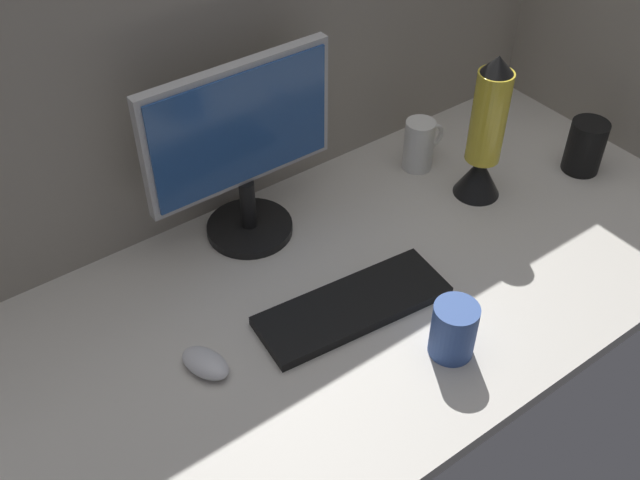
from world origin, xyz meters
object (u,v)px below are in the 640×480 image
at_px(mug_black_travel, 585,146).
at_px(mug_ceramic_white, 420,144).
at_px(monitor, 242,146).
at_px(mouse, 205,363).
at_px(mug_ceramic_blue, 454,330).
at_px(lava_lamp, 485,140).
at_px(keyboard, 351,307).

xyz_separation_m(mug_black_travel, mug_ceramic_white, (-0.30, 0.23, -0.00)).
xyz_separation_m(monitor, mouse, (-0.26, -0.27, -0.20)).
height_order(mug_black_travel, mug_ceramic_blue, mug_black_travel).
bearing_deg(mug_ceramic_white, lava_lamp, -75.33).
height_order(mug_black_travel, lava_lamp, lava_lamp).
distance_m(monitor, mouse, 0.42).
xyz_separation_m(monitor, mug_ceramic_white, (0.44, -0.04, -0.15)).
bearing_deg(keyboard, mug_black_travel, 9.09).
xyz_separation_m(mug_ceramic_white, mug_ceramic_blue, (-0.32, -0.45, -0.01)).
xyz_separation_m(mouse, lava_lamp, (0.74, 0.08, 0.12)).
height_order(keyboard, mug_black_travel, mug_black_travel).
relative_size(monitor, mouse, 4.18).
bearing_deg(mug_ceramic_blue, mouse, 149.55).
distance_m(mouse, mug_ceramic_white, 0.74).
distance_m(mug_ceramic_white, mug_ceramic_blue, 0.56).
relative_size(mouse, mug_black_travel, 0.77).
distance_m(mug_black_travel, mug_ceramic_blue, 0.66).
xyz_separation_m(monitor, lava_lamp, (0.48, -0.19, -0.07)).
relative_size(mouse, lava_lamp, 0.28).
distance_m(keyboard, mug_black_travel, 0.71).
height_order(monitor, mouse, monitor).
bearing_deg(keyboard, mouse, 178.09).
relative_size(keyboard, lava_lamp, 1.10).
bearing_deg(mug_black_travel, mouse, -179.91).
distance_m(monitor, mug_ceramic_blue, 0.53).
xyz_separation_m(mouse, mug_ceramic_white, (0.70, 0.23, 0.04)).
bearing_deg(lava_lamp, monitor, 158.16).
xyz_separation_m(mouse, mug_ceramic_blue, (0.37, -0.22, 0.04)).
xyz_separation_m(mug_black_travel, mug_ceramic_blue, (-0.62, -0.22, -0.01)).
bearing_deg(monitor, lava_lamp, -21.84).
xyz_separation_m(mouse, mug_black_travel, (0.99, 0.00, 0.05)).
bearing_deg(mug_black_travel, mug_ceramic_white, 142.30).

